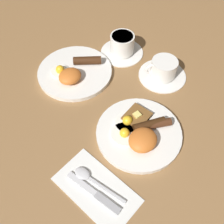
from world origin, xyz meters
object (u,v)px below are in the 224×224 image
(teacup_far, at_px, (122,46))
(knife, at_px, (96,194))
(spoon, at_px, (88,177))
(breakfast_plate_near, at_px, (139,132))
(teacup_near, at_px, (163,70))
(breakfast_plate_far, at_px, (75,72))

(teacup_far, xyz_separation_m, knife, (-0.44, -0.31, -0.03))
(spoon, bearing_deg, teacup_far, -67.56)
(knife, bearing_deg, breakfast_plate_near, -87.24)
(breakfast_plate_near, bearing_deg, teacup_near, 21.83)
(spoon, bearing_deg, breakfast_plate_near, -102.95)
(teacup_near, xyz_separation_m, teacup_far, (-0.01, 0.18, 0.00))
(knife, bearing_deg, spoon, -26.06)
(breakfast_plate_near, relative_size, breakfast_plate_far, 0.97)
(breakfast_plate_near, height_order, spoon, breakfast_plate_near)
(teacup_far, height_order, spoon, teacup_far)
(knife, bearing_deg, teacup_near, -80.54)
(breakfast_plate_far, height_order, spoon, breakfast_plate_far)
(breakfast_plate_near, bearing_deg, teacup_far, 49.96)
(teacup_far, height_order, knife, teacup_far)
(teacup_far, bearing_deg, breakfast_plate_far, 167.37)
(teacup_far, bearing_deg, teacup_near, -88.17)
(teacup_far, bearing_deg, breakfast_plate_near, -130.04)
(breakfast_plate_far, relative_size, spoon, 1.62)
(breakfast_plate_far, bearing_deg, knife, -124.77)
(teacup_far, xyz_separation_m, spoon, (-0.42, -0.26, -0.02))
(breakfast_plate_far, bearing_deg, teacup_near, -48.05)
(teacup_near, bearing_deg, spoon, -169.16)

